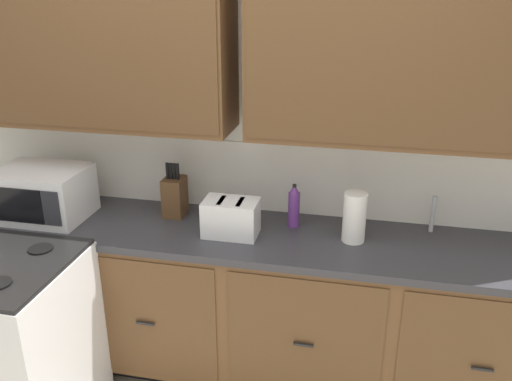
# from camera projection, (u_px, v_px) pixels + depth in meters

# --- Properties ---
(wall_unit) EXTENTS (4.53, 0.40, 2.60)m
(wall_unit) POSITION_uv_depth(u_px,v_px,m) (244.00, 79.00, 2.77)
(wall_unit) COLOR silver
(wall_unit) RESTS_ON ground_plane
(counter_run) EXTENTS (3.36, 0.64, 0.91)m
(counter_run) POSITION_uv_depth(u_px,v_px,m) (238.00, 301.00, 3.04)
(counter_run) COLOR black
(counter_run) RESTS_ON ground_plane
(stove_range) EXTENTS (0.76, 0.68, 0.95)m
(stove_range) POSITION_uv_depth(u_px,v_px,m) (3.00, 346.00, 2.67)
(stove_range) COLOR white
(stove_range) RESTS_ON ground_plane
(microwave) EXTENTS (0.48, 0.37, 0.28)m
(microwave) POSITION_uv_depth(u_px,v_px,m) (43.00, 193.00, 2.99)
(microwave) COLOR white
(microwave) RESTS_ON counter_run
(toaster) EXTENTS (0.28, 0.18, 0.19)m
(toaster) POSITION_uv_depth(u_px,v_px,m) (231.00, 218.00, 2.80)
(toaster) COLOR white
(toaster) RESTS_ON counter_run
(knife_block) EXTENTS (0.11, 0.14, 0.31)m
(knife_block) POSITION_uv_depth(u_px,v_px,m) (175.00, 196.00, 3.02)
(knife_block) COLOR #52361E
(knife_block) RESTS_ON counter_run
(sink_faucet) EXTENTS (0.02, 0.02, 0.20)m
(sink_faucet) POSITION_uv_depth(u_px,v_px,m) (433.00, 214.00, 2.83)
(sink_faucet) COLOR #B2B5BA
(sink_faucet) RESTS_ON counter_run
(paper_towel_roll) EXTENTS (0.12, 0.12, 0.26)m
(paper_towel_roll) POSITION_uv_depth(u_px,v_px,m) (354.00, 217.00, 2.72)
(paper_towel_roll) COLOR white
(paper_towel_roll) RESTS_ON counter_run
(bottle_violet) EXTENTS (0.06, 0.06, 0.24)m
(bottle_violet) POSITION_uv_depth(u_px,v_px,m) (294.00, 206.00, 2.89)
(bottle_violet) COLOR #663384
(bottle_violet) RESTS_ON counter_run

